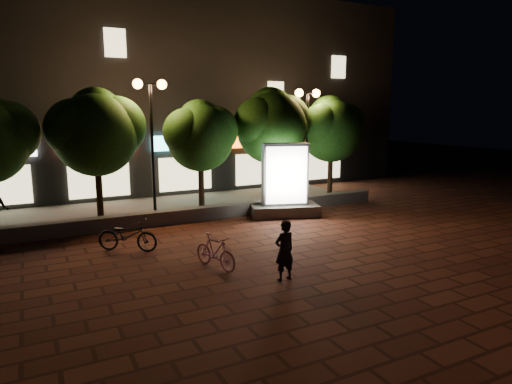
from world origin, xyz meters
TOP-DOWN VIEW (x-y plane):
  - ground at (0.00, 0.00)m, footprint 80.00×80.00m
  - retaining_wall at (0.00, 4.00)m, footprint 16.00×0.45m
  - sidewalk at (0.00, 6.50)m, footprint 16.00×5.00m
  - building_block at (-0.01, 12.99)m, footprint 28.00×8.12m
  - tree_left at (-3.45, 5.46)m, footprint 3.60×3.00m
  - tree_mid at (0.55, 5.46)m, footprint 3.24×2.70m
  - tree_right at (3.86, 5.46)m, footprint 3.72×3.10m
  - tree_far_right at (7.05, 5.46)m, footprint 3.48×2.90m
  - street_lamp_left at (-1.50, 5.20)m, footprint 1.26×0.36m
  - street_lamp_right at (5.50, 5.20)m, footprint 1.26×0.36m
  - ad_kiosk at (3.16, 3.18)m, footprint 2.93×2.08m
  - scooter_pink at (-1.56, -1.19)m, footprint 0.91×1.59m
  - rider at (-0.36, -2.73)m, footprint 0.59×0.42m
  - scooter_parked at (-3.31, 1.38)m, footprint 1.85×1.56m

SIDE VIEW (x-z plane):
  - ground at x=0.00m, z-range 0.00..0.00m
  - sidewalk at x=0.00m, z-range 0.00..0.08m
  - retaining_wall at x=0.00m, z-range 0.00..0.50m
  - scooter_pink at x=-1.56m, z-range 0.00..0.92m
  - scooter_parked at x=-3.31m, z-range 0.00..0.96m
  - rider at x=-0.36m, z-range 0.00..1.51m
  - ad_kiosk at x=3.16m, z-range -0.28..2.60m
  - tree_mid at x=0.55m, z-range 0.97..5.47m
  - tree_far_right at x=7.05m, z-range 0.99..5.75m
  - tree_left at x=-3.45m, z-range 1.00..5.89m
  - tree_right at x=3.86m, z-range 1.03..6.10m
  - street_lamp_right at x=5.50m, z-range 1.40..6.38m
  - street_lamp_left at x=-1.50m, z-range 1.44..6.62m
  - building_block at x=-0.01m, z-range -0.65..10.65m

